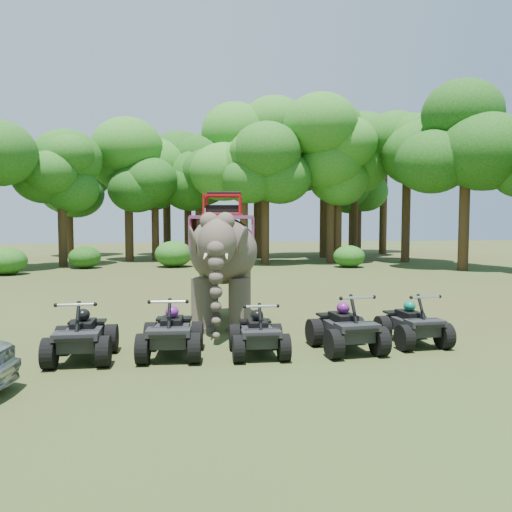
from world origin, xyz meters
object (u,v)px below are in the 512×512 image
at_px(atv_0, 82,329).
at_px(atv_1, 171,326).
at_px(elephant, 223,258).
at_px(atv_4, 412,318).
at_px(atv_2, 258,328).
at_px(atv_3, 346,321).

height_order(atv_0, atv_1, atv_1).
bearing_deg(elephant, atv_4, -26.35).
xyz_separation_m(atv_2, atv_3, (1.95, 0.02, 0.06)).
bearing_deg(atv_0, atv_4, 1.89).
bearing_deg(atv_3, atv_0, 173.77).
xyz_separation_m(atv_0, atv_1, (1.79, -0.02, 0.01)).
bearing_deg(atv_0, atv_3, -0.94).
relative_size(elephant, atv_4, 2.65).
distance_m(elephant, atv_1, 3.57).
bearing_deg(atv_2, atv_3, 3.74).
relative_size(atv_1, atv_2, 1.10).
height_order(atv_1, atv_3, atv_3).
relative_size(elephant, atv_2, 2.75).
bearing_deg(atv_4, atv_0, 178.26).
height_order(elephant, atv_2, elephant).
relative_size(atv_0, atv_1, 0.99).
relative_size(elephant, atv_3, 2.48).
bearing_deg(atv_1, atv_4, 6.84).
bearing_deg(atv_3, atv_2, 176.84).
bearing_deg(atv_3, atv_4, 5.66).
bearing_deg(atv_2, elephant, 99.66).
bearing_deg(atv_2, atv_0, 179.01).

